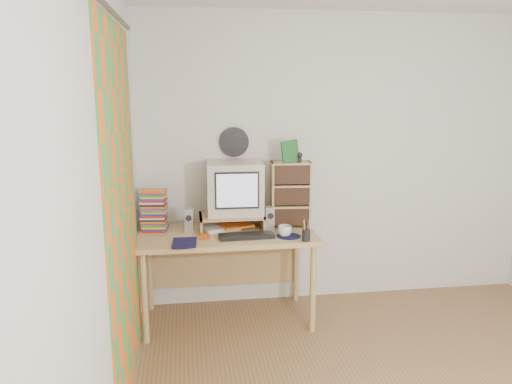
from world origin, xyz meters
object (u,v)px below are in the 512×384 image
object	(u,v)px
dvd_stack	(154,214)
cd_rack	(291,194)
crt_monitor	(235,188)
diary	(172,242)
keyboard	(246,236)
mug	(285,231)
desk	(226,246)

from	to	relation	value
dvd_stack	cd_rack	world-z (taller)	cd_rack
crt_monitor	diary	size ratio (longest dim) A/B	2.06
keyboard	mug	distance (m)	0.30
desk	diary	bearing A→B (deg)	-143.02
desk	cd_rack	bearing A→B (deg)	5.56
keyboard	desk	bearing A→B (deg)	119.29
desk	crt_monitor	world-z (taller)	crt_monitor
crt_monitor	mug	size ratio (longest dim) A/B	4.09
desk	crt_monitor	xyz separation A→B (m)	(0.08, 0.09, 0.47)
diary	mug	bearing A→B (deg)	8.14
mug	diary	bearing A→B (deg)	-174.33
desk	keyboard	bearing A→B (deg)	-58.54
crt_monitor	cd_rack	world-z (taller)	crt_monitor
dvd_stack	desk	bearing A→B (deg)	0.40
dvd_stack	diary	bearing A→B (deg)	-61.79
dvd_stack	mug	world-z (taller)	dvd_stack
desk	diary	xyz separation A→B (m)	(-0.42, -0.32, 0.16)
crt_monitor	mug	xyz separation A→B (m)	(0.35, -0.32, -0.29)
cd_rack	mug	xyz separation A→B (m)	(-0.10, -0.29, -0.23)
cd_rack	dvd_stack	bearing A→B (deg)	-176.53
cd_rack	crt_monitor	bearing A→B (deg)	-179.99
cd_rack	diary	size ratio (longest dim) A/B	2.50
crt_monitor	keyboard	xyz separation A→B (m)	(0.05, -0.31, -0.32)
keyboard	cd_rack	bearing A→B (deg)	32.61
mug	diary	world-z (taller)	mug
desk	diary	size ratio (longest dim) A/B	6.50
desk	keyboard	world-z (taller)	keyboard
mug	diary	distance (m)	0.86
keyboard	cd_rack	distance (m)	0.55
crt_monitor	keyboard	distance (m)	0.45
dvd_stack	keyboard	bearing A→B (deg)	-15.33
crt_monitor	diary	world-z (taller)	crt_monitor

